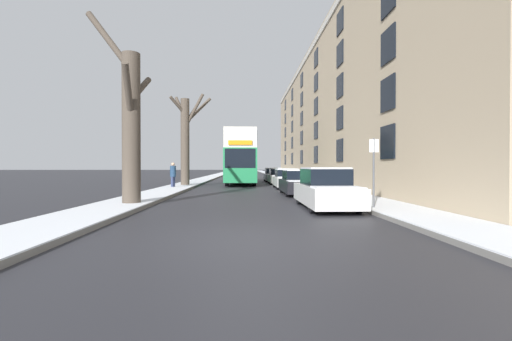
% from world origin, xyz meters
% --- Properties ---
extents(ground_plane, '(320.00, 320.00, 0.00)m').
position_xyz_m(ground_plane, '(0.00, 0.00, 0.00)').
color(ground_plane, '#28282D').
extents(sidewalk_left, '(2.11, 130.00, 0.16)m').
position_xyz_m(sidewalk_left, '(-4.87, 53.00, 0.08)').
color(sidewalk_left, slate).
rests_on(sidewalk_left, ground).
extents(sidewalk_right, '(2.11, 130.00, 0.16)m').
position_xyz_m(sidewalk_right, '(4.87, 53.00, 0.08)').
color(sidewalk_right, slate).
rests_on(sidewalk_right, ground).
extents(terrace_facade_right, '(9.10, 50.28, 12.87)m').
position_xyz_m(terrace_facade_right, '(10.42, 25.73, 6.44)').
color(terrace_facade_right, tan).
rests_on(terrace_facade_right, ground).
extents(bare_tree_left_0, '(2.20, 3.04, 7.49)m').
position_xyz_m(bare_tree_left_0, '(-4.56, 6.00, 3.20)').
color(bare_tree_left_0, '#4C4238').
rests_on(bare_tree_left_0, ground).
extents(bare_tree_left_1, '(2.91, 2.49, 7.09)m').
position_xyz_m(bare_tree_left_1, '(-4.66, 18.84, 3.75)').
color(bare_tree_left_1, '#4C4238').
rests_on(bare_tree_left_1, ground).
extents(double_decker_bus, '(2.51, 10.92, 4.44)m').
position_xyz_m(double_decker_bus, '(-0.55, 23.06, 2.51)').
color(double_decker_bus, '#1E7A47').
rests_on(double_decker_bus, ground).
extents(parked_car_0, '(1.70, 4.46, 1.50)m').
position_xyz_m(parked_car_0, '(2.75, 5.31, 0.69)').
color(parked_car_0, silver).
rests_on(parked_car_0, ground).
extents(parked_car_1, '(1.80, 4.52, 1.36)m').
position_xyz_m(parked_car_1, '(2.75, 11.53, 0.63)').
color(parked_car_1, black).
rests_on(parked_car_1, ground).
extents(parked_car_2, '(1.69, 4.32, 1.39)m').
position_xyz_m(parked_car_2, '(2.75, 16.95, 0.64)').
color(parked_car_2, silver).
rests_on(parked_car_2, ground).
extents(parked_car_3, '(1.68, 4.51, 1.37)m').
position_xyz_m(parked_car_3, '(2.75, 22.99, 0.64)').
color(parked_car_3, silver).
rests_on(parked_car_3, ground).
extents(parked_car_4, '(1.83, 4.50, 1.41)m').
position_xyz_m(parked_car_4, '(2.75, 28.31, 0.65)').
color(parked_car_4, slate).
rests_on(parked_car_4, ground).
extents(pedestrian_left_sidewalk, '(0.39, 0.39, 1.81)m').
position_xyz_m(pedestrian_left_sidewalk, '(-5.09, 16.25, 0.99)').
color(pedestrian_left_sidewalk, navy).
rests_on(pedestrian_left_sidewalk, ground).
extents(street_sign_post, '(0.32, 0.07, 2.48)m').
position_xyz_m(street_sign_post, '(4.11, 4.19, 1.42)').
color(street_sign_post, '#4C4F54').
rests_on(street_sign_post, ground).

